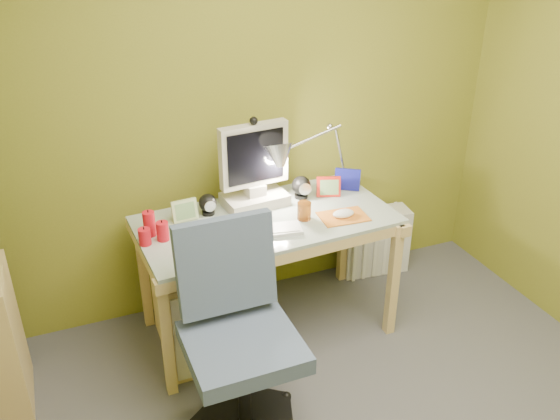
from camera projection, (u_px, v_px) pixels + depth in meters
name	position (u px, v px, depth m)	size (l,w,h in m)	color
wall_back	(239.00, 107.00, 3.24)	(3.20, 0.01, 2.40)	olive
slope_ceiling	(27.00, 76.00, 1.29)	(1.10, 3.20, 1.10)	white
desk	(267.00, 275.00, 3.27)	(1.34, 0.67, 0.72)	tan
monitor	(254.00, 163.00, 3.15)	(0.35, 0.20, 0.48)	beige
speaker_left	(208.00, 204.00, 3.13)	(0.10, 0.10, 0.11)	black
speaker_right	(301.00, 187.00, 3.30)	(0.11, 0.11, 0.13)	black
keyboard	(262.00, 231.00, 2.96)	(0.40, 0.13, 0.02)	silver
mousepad	(343.00, 217.00, 3.12)	(0.25, 0.18, 0.01)	#C96C1F
mouse	(343.00, 214.00, 3.11)	(0.12, 0.07, 0.04)	white
amber_tumbler	(304.00, 211.00, 3.08)	(0.07, 0.07, 0.09)	brown
candle_cluster	(151.00, 227.00, 2.89)	(0.17, 0.15, 0.13)	red
photo_frame_red	(329.00, 187.00, 3.32)	(0.13, 0.02, 0.12)	red
photo_frame_blue	(347.00, 179.00, 3.40)	(0.14, 0.02, 0.12)	navy
photo_frame_green	(185.00, 210.00, 3.07)	(0.13, 0.02, 0.11)	#BCD491
desk_lamp	(330.00, 142.00, 3.27)	(0.56, 0.24, 0.60)	silver
task_chair	(243.00, 343.00, 2.55)	(0.55, 0.55, 0.99)	#42506C
radiator	(375.00, 241.00, 3.89)	(0.43, 0.17, 0.43)	silver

